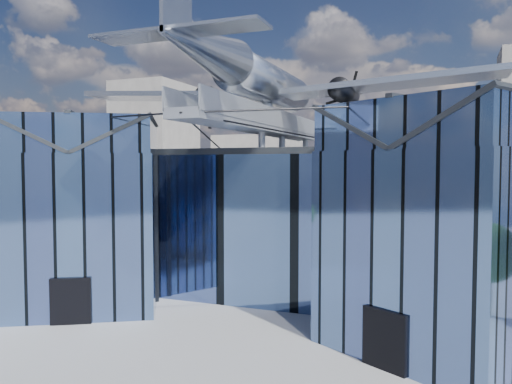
% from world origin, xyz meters
% --- Properties ---
extents(ground_plane, '(120.00, 120.00, 0.00)m').
position_xyz_m(ground_plane, '(0.00, 0.00, 0.00)').
color(ground_plane, gray).
extents(museum, '(32.88, 24.50, 17.60)m').
position_xyz_m(museum, '(0.00, 5.82, 5.54)').
color(museum, '#4C679C').
rests_on(museum, ground).
extents(bg_towers, '(77.00, 24.50, 26.00)m').
position_xyz_m(bg_towers, '(1.45, 50.49, 10.01)').
color(bg_towers, gray).
rests_on(bg_towers, ground).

